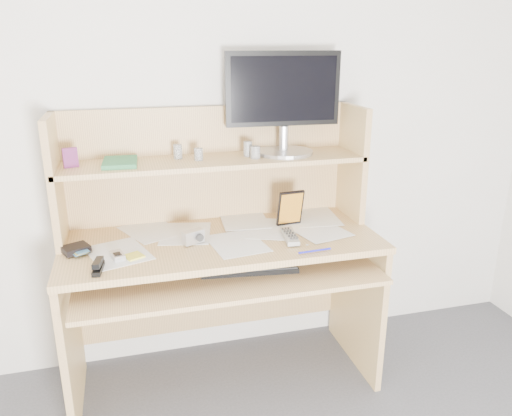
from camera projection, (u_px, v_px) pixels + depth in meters
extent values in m
cube|color=silver|center=(207.00, 116.00, 2.37)|extent=(3.60, 0.04, 2.50)
cube|color=tan|center=(222.00, 241.00, 2.24)|extent=(1.40, 0.60, 0.03)
cube|color=tan|center=(71.00, 336.00, 2.19)|extent=(0.03, 0.56, 0.72)
cube|color=tan|center=(357.00, 297.00, 2.52)|extent=(0.03, 0.56, 0.72)
cube|color=tan|center=(213.00, 291.00, 2.62)|extent=(1.34, 0.02, 0.41)
cube|color=tan|center=(228.00, 272.00, 2.16)|extent=(1.28, 0.55, 0.02)
cube|color=tan|center=(209.00, 164.00, 2.41)|extent=(1.40, 0.02, 0.55)
cube|color=tan|center=(55.00, 181.00, 2.11)|extent=(0.03, 0.30, 0.55)
cube|color=tan|center=(352.00, 162.00, 2.45)|extent=(0.03, 0.30, 0.55)
cube|color=tan|center=(214.00, 161.00, 2.27)|extent=(1.38, 0.30, 0.02)
cube|color=silver|center=(222.00, 238.00, 2.23)|extent=(1.32, 0.54, 0.01)
cube|color=black|center=(249.00, 267.00, 2.16)|extent=(0.43, 0.20, 0.02)
cube|color=black|center=(249.00, 264.00, 2.15)|extent=(0.40, 0.19, 0.01)
cube|color=gray|center=(290.00, 236.00, 2.22)|extent=(0.08, 0.20, 0.02)
cube|color=#A9A9AB|center=(117.00, 255.00, 2.02)|extent=(0.07, 0.09, 0.02)
cube|color=black|center=(98.00, 265.00, 1.91)|extent=(0.05, 0.12, 0.04)
cube|color=black|center=(76.00, 249.00, 2.07)|extent=(0.13, 0.12, 0.03)
cube|color=yellow|center=(134.00, 256.00, 2.03)|extent=(0.09, 0.09, 0.01)
cube|color=#AFAFB2|center=(193.00, 237.00, 2.16)|extent=(0.10, 0.07, 0.06)
cube|color=black|center=(290.00, 208.00, 2.35)|extent=(0.12, 0.03, 0.17)
cylinder|color=#1817B1|center=(315.00, 251.00, 2.07)|extent=(0.15, 0.02, 0.01)
cube|color=#A92016|center=(70.00, 158.00, 2.10)|extent=(0.06, 0.04, 0.08)
cube|color=#388D4B|center=(120.00, 162.00, 2.16)|extent=(0.15, 0.20, 0.02)
cylinder|color=black|center=(199.00, 154.00, 2.23)|extent=(0.05, 0.05, 0.05)
cylinder|color=silver|center=(178.00, 152.00, 2.26)|extent=(0.04, 0.04, 0.06)
cylinder|color=black|center=(255.00, 152.00, 2.26)|extent=(0.05, 0.05, 0.06)
cylinder|color=white|center=(248.00, 149.00, 2.30)|extent=(0.05, 0.05, 0.07)
cylinder|color=#AFAFB4|center=(284.00, 152.00, 2.36)|extent=(0.27, 0.27, 0.02)
cylinder|color=#AFAFB4|center=(284.00, 138.00, 2.35)|extent=(0.05, 0.05, 0.11)
cube|color=black|center=(283.00, 89.00, 2.30)|extent=(0.54, 0.06, 0.34)
cube|color=black|center=(284.00, 89.00, 2.28)|extent=(0.50, 0.03, 0.29)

